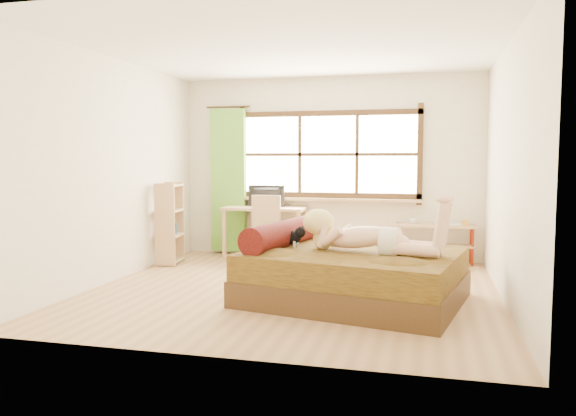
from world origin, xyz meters
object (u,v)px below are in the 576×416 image
(bed, at_px, (349,273))
(pipe_shelf, at_px, (435,235))
(woman, at_px, (368,221))
(kitten, at_px, (289,235))
(bookshelf, at_px, (170,223))
(desk, at_px, (265,214))
(chair, at_px, (264,225))

(bed, xyz_separation_m, pipe_shelf, (0.90, 2.38, 0.12))
(woman, relative_size, kitten, 4.67)
(kitten, xyz_separation_m, bookshelf, (-2.09, 1.39, -0.08))
(desk, distance_m, pipe_shelf, 2.50)
(desk, xyz_separation_m, pipe_shelf, (2.48, 0.12, -0.25))
(bed, height_order, desk, bed)
(desk, xyz_separation_m, chair, (0.10, -0.36, -0.13))
(chair, xyz_separation_m, bookshelf, (-1.27, -0.42, 0.05))
(pipe_shelf, bearing_deg, desk, -179.61)
(bed, relative_size, pipe_shelf, 2.15)
(desk, bearing_deg, bookshelf, -146.70)
(bed, bearing_deg, woman, -4.88)
(pipe_shelf, relative_size, bookshelf, 0.99)
(woman, distance_m, kitten, 0.90)
(chair, bearing_deg, bookshelf, -162.14)
(woman, xyz_separation_m, chair, (-1.69, 1.96, -0.31))
(bookshelf, bearing_deg, bed, -36.75)
(kitten, height_order, desk, kitten)
(kitten, bearing_deg, desk, 124.83)
(bed, height_order, chair, chair)
(chair, xyz_separation_m, pipe_shelf, (2.39, 0.48, -0.12))
(chair, height_order, pipe_shelf, chair)
(desk, relative_size, chair, 1.28)
(pipe_shelf, bearing_deg, kitten, -126.70)
(bed, relative_size, bookshelf, 2.12)
(pipe_shelf, height_order, bookshelf, bookshelf)
(bed, xyz_separation_m, woman, (0.20, -0.06, 0.56))
(woman, relative_size, chair, 1.55)
(woman, xyz_separation_m, bookshelf, (-2.96, 1.54, -0.27))
(bed, relative_size, desk, 1.97)
(bookshelf, bearing_deg, kitten, -42.18)
(desk, distance_m, bookshelf, 1.41)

